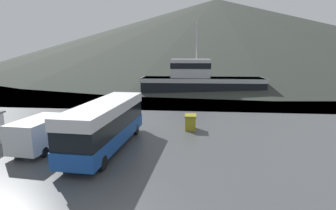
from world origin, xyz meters
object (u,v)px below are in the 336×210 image
Objects in this scene: tour_bus at (106,123)px; delivery_van at (45,132)px; fishing_boat at (200,81)px; storage_bin at (190,122)px.

tour_bus is 4.52m from delivery_van.
tour_bus is 1.67× the size of delivery_van.
tour_bus is 27.86m from fishing_boat.
tour_bus is 0.50× the size of fishing_boat.
fishing_boat is at bearing 72.09° from delivery_van.
storage_bin is at bearing 34.54° from delivery_van.
storage_bin is at bearing 45.82° from tour_bus.
fishing_boat reaches higher than tour_bus.
tour_bus reaches higher than storage_bin.
storage_bin is (5.93, 5.41, -1.21)m from tour_bus.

